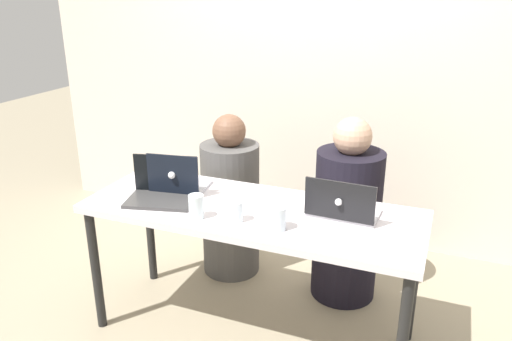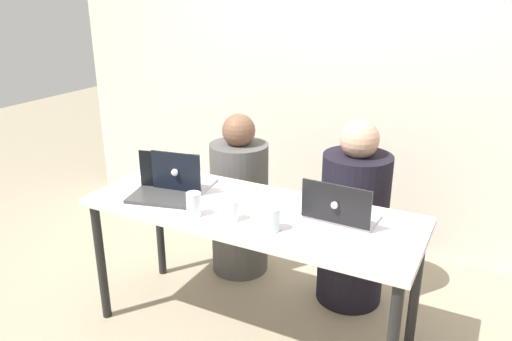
{
  "view_description": "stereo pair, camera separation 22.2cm",
  "coord_description": "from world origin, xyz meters",
  "px_view_note": "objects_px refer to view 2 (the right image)",
  "views": [
    {
      "loc": [
        0.87,
        -2.11,
        1.8
      ],
      "look_at": [
        0.0,
        0.06,
        0.93
      ],
      "focal_mm": 35.0,
      "sensor_mm": 36.0,
      "label": 1
    },
    {
      "loc": [
        1.07,
        -2.02,
        1.8
      ],
      "look_at": [
        0.0,
        0.06,
        0.93
      ],
      "focal_mm": 35.0,
      "sensor_mm": 36.0,
      "label": 2
    }
  ],
  "objects_px": {
    "laptop_back_left": "(183,179)",
    "laptop_front_left": "(166,187)",
    "water_glass_right": "(271,221)",
    "water_glass_left": "(194,206)",
    "water_glass_center": "(232,212)",
    "person_on_right": "(353,224)",
    "laptop_back_right": "(340,212)",
    "person_on_left": "(240,203)"
  },
  "relations": [
    {
      "from": "laptop_back_left",
      "to": "laptop_front_left",
      "type": "distance_m",
      "value": 0.13
    },
    {
      "from": "laptop_back_right",
      "to": "water_glass_left",
      "type": "xyz_separation_m",
      "value": [
        -0.65,
        -0.27,
        0.01
      ]
    },
    {
      "from": "water_glass_center",
      "to": "laptop_front_left",
      "type": "bearing_deg",
      "value": 168.06
    },
    {
      "from": "laptop_back_right",
      "to": "water_glass_left",
      "type": "relative_size",
      "value": 2.91
    },
    {
      "from": "laptop_back_left",
      "to": "water_glass_left",
      "type": "xyz_separation_m",
      "value": [
        0.25,
        -0.27,
        0.0
      ]
    },
    {
      "from": "person_on_left",
      "to": "laptop_front_left",
      "type": "height_order",
      "value": "person_on_left"
    },
    {
      "from": "laptop_back_right",
      "to": "water_glass_center",
      "type": "xyz_separation_m",
      "value": [
        -0.46,
        -0.23,
        -0.0
      ]
    },
    {
      "from": "person_on_left",
      "to": "laptop_front_left",
      "type": "relative_size",
      "value": 2.74
    },
    {
      "from": "laptop_back_left",
      "to": "water_glass_right",
      "type": "distance_m",
      "value": 0.69
    },
    {
      "from": "person_on_left",
      "to": "water_glass_center",
      "type": "distance_m",
      "value": 0.88
    },
    {
      "from": "laptop_front_left",
      "to": "laptop_back_right",
      "type": "relative_size",
      "value": 1.14
    },
    {
      "from": "laptop_front_left",
      "to": "water_glass_right",
      "type": "bearing_deg",
      "value": -22.9
    },
    {
      "from": "person_on_right",
      "to": "laptop_front_left",
      "type": "distance_m",
      "value": 1.1
    },
    {
      "from": "water_glass_left",
      "to": "water_glass_right",
      "type": "bearing_deg",
      "value": 4.35
    },
    {
      "from": "laptop_front_left",
      "to": "water_glass_left",
      "type": "height_order",
      "value": "laptop_front_left"
    },
    {
      "from": "laptop_back_right",
      "to": "water_glass_right",
      "type": "xyz_separation_m",
      "value": [
        -0.25,
        -0.24,
        0.0
      ]
    },
    {
      "from": "laptop_back_left",
      "to": "laptop_front_left",
      "type": "bearing_deg",
      "value": 72.73
    },
    {
      "from": "laptop_back_left",
      "to": "water_glass_center",
      "type": "bearing_deg",
      "value": 143.97
    },
    {
      "from": "water_glass_right",
      "to": "water_glass_left",
      "type": "height_order",
      "value": "water_glass_left"
    },
    {
      "from": "laptop_back_left",
      "to": "laptop_back_right",
      "type": "relative_size",
      "value": 0.92
    },
    {
      "from": "person_on_left",
      "to": "person_on_right",
      "type": "relative_size",
      "value": 0.95
    },
    {
      "from": "person_on_right",
      "to": "laptop_front_left",
      "type": "height_order",
      "value": "person_on_right"
    },
    {
      "from": "laptop_back_left",
      "to": "water_glass_left",
      "type": "distance_m",
      "value": 0.36
    },
    {
      "from": "person_on_left",
      "to": "person_on_right",
      "type": "bearing_deg",
      "value": -176.22
    },
    {
      "from": "laptop_back_right",
      "to": "water_glass_right",
      "type": "height_order",
      "value": "laptop_back_right"
    },
    {
      "from": "laptop_back_left",
      "to": "water_glass_left",
      "type": "relative_size",
      "value": 2.67
    },
    {
      "from": "person_on_right",
      "to": "laptop_front_left",
      "type": "xyz_separation_m",
      "value": [
        -0.85,
        -0.63,
        0.3
      ]
    },
    {
      "from": "water_glass_center",
      "to": "water_glass_left",
      "type": "xyz_separation_m",
      "value": [
        -0.19,
        -0.04,
        0.01
      ]
    },
    {
      "from": "water_glass_center",
      "to": "water_glass_left",
      "type": "relative_size",
      "value": 0.87
    },
    {
      "from": "person_on_left",
      "to": "water_glass_left",
      "type": "bearing_deg",
      "value": 106.77
    },
    {
      "from": "laptop_back_right",
      "to": "water_glass_center",
      "type": "relative_size",
      "value": 3.36
    },
    {
      "from": "laptop_front_left",
      "to": "water_glass_right",
      "type": "xyz_separation_m",
      "value": [
        0.67,
        -0.1,
        0.0
      ]
    },
    {
      "from": "laptop_front_left",
      "to": "water_glass_right",
      "type": "distance_m",
      "value": 0.68
    },
    {
      "from": "laptop_front_left",
      "to": "laptop_back_right",
      "type": "height_order",
      "value": "laptop_front_left"
    },
    {
      "from": "person_on_left",
      "to": "water_glass_left",
      "type": "relative_size",
      "value": 9.07
    },
    {
      "from": "person_on_right",
      "to": "water_glass_right",
      "type": "xyz_separation_m",
      "value": [
        -0.18,
        -0.73,
        0.3
      ]
    },
    {
      "from": "laptop_back_left",
      "to": "water_glass_center",
      "type": "distance_m",
      "value": 0.5
    },
    {
      "from": "laptop_front_left",
      "to": "water_glass_center",
      "type": "bearing_deg",
      "value": -26.05
    },
    {
      "from": "person_on_left",
      "to": "person_on_right",
      "type": "xyz_separation_m",
      "value": [
        0.76,
        0.0,
        0.02
      ]
    },
    {
      "from": "person_on_left",
      "to": "laptop_back_right",
      "type": "height_order",
      "value": "person_on_left"
    },
    {
      "from": "laptop_back_left",
      "to": "water_glass_center",
      "type": "height_order",
      "value": "laptop_back_left"
    },
    {
      "from": "laptop_back_left",
      "to": "person_on_right",
      "type": "bearing_deg",
      "value": -157.64
    }
  ]
}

